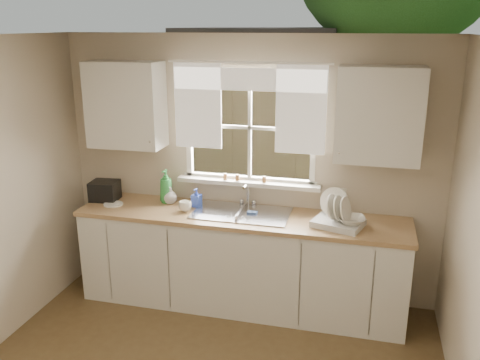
% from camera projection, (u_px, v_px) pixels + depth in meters
% --- Properties ---
extents(room_walls, '(3.62, 4.02, 2.50)m').
position_uv_depth(room_walls, '(167.00, 267.00, 2.92)').
color(room_walls, beige).
rests_on(room_walls, ground).
extents(ceiling, '(3.60, 4.00, 0.02)m').
position_uv_depth(ceiling, '(161.00, 39.00, 2.60)').
color(ceiling, silver).
rests_on(ceiling, room_walls).
extents(window, '(1.38, 0.16, 1.06)m').
position_uv_depth(window, '(249.00, 145.00, 4.76)').
color(window, white).
rests_on(window, room_walls).
extents(curtains, '(1.50, 0.03, 0.81)m').
position_uv_depth(curtains, '(248.00, 98.00, 4.58)').
color(curtains, white).
rests_on(curtains, room_walls).
extents(base_cabinets, '(3.00, 0.62, 0.87)m').
position_uv_depth(base_cabinets, '(241.00, 262.00, 4.77)').
color(base_cabinets, silver).
rests_on(base_cabinets, ground).
extents(countertop, '(3.04, 0.65, 0.04)m').
position_uv_depth(countertop, '(241.00, 217.00, 4.63)').
color(countertop, '#A98254').
rests_on(countertop, base_cabinets).
extents(upper_cabinet_left, '(0.70, 0.33, 0.80)m').
position_uv_depth(upper_cabinet_left, '(126.00, 105.00, 4.76)').
color(upper_cabinet_left, silver).
rests_on(upper_cabinet_left, room_walls).
extents(upper_cabinet_right, '(0.70, 0.33, 0.80)m').
position_uv_depth(upper_cabinet_right, '(379.00, 115.00, 4.21)').
color(upper_cabinet_right, silver).
rests_on(upper_cabinet_right, room_walls).
extents(wall_outlet, '(0.08, 0.01, 0.12)m').
position_uv_depth(wall_outlet, '(342.00, 194.00, 4.65)').
color(wall_outlet, beige).
rests_on(wall_outlet, room_walls).
extents(sill_jars, '(0.42, 0.04, 0.06)m').
position_uv_depth(sill_jars, '(242.00, 178.00, 4.80)').
color(sill_jars, brown).
rests_on(sill_jars, window).
extents(sink, '(0.88, 0.52, 0.40)m').
position_uv_depth(sink, '(242.00, 221.00, 4.68)').
color(sink, '#B7B7BC').
rests_on(sink, countertop).
extents(dish_rack, '(0.48, 0.41, 0.30)m').
position_uv_depth(dish_rack, '(338.00, 218.00, 4.36)').
color(dish_rack, silver).
rests_on(dish_rack, countertop).
extents(bowl, '(0.25, 0.25, 0.06)m').
position_uv_depth(bowl, '(351.00, 220.00, 4.28)').
color(bowl, silver).
rests_on(bowl, dish_rack).
extents(soap_bottle_a, '(0.14, 0.14, 0.33)m').
position_uv_depth(soap_bottle_a, '(166.00, 186.00, 4.90)').
color(soap_bottle_a, green).
rests_on(soap_bottle_a, countertop).
extents(soap_bottle_b, '(0.10, 0.10, 0.18)m').
position_uv_depth(soap_bottle_b, '(196.00, 198.00, 4.81)').
color(soap_bottle_b, blue).
rests_on(soap_bottle_b, countertop).
extents(soap_bottle_c, '(0.17, 0.17, 0.17)m').
position_uv_depth(soap_bottle_c, '(170.00, 195.00, 4.90)').
color(soap_bottle_c, '#EEEAC4').
rests_on(soap_bottle_c, countertop).
extents(saucer, '(0.18, 0.18, 0.01)m').
position_uv_depth(saucer, '(113.00, 204.00, 4.88)').
color(saucer, white).
rests_on(saucer, countertop).
extents(cup, '(0.15, 0.15, 0.09)m').
position_uv_depth(cup, '(185.00, 206.00, 4.70)').
color(cup, white).
rests_on(cup, countertop).
extents(black_appliance, '(0.28, 0.25, 0.19)m').
position_uv_depth(black_appliance, '(105.00, 191.00, 4.99)').
color(black_appliance, black).
rests_on(black_appliance, countertop).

